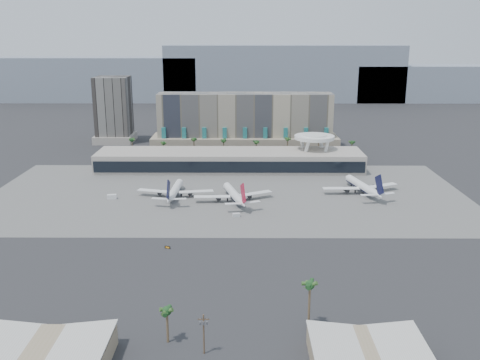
{
  "coord_description": "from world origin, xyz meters",
  "views": [
    {
      "loc": [
        8.75,
        -225.74,
        86.06
      ],
      "look_at": [
        7.11,
        40.0,
        12.21
      ],
      "focal_mm": 40.0,
      "sensor_mm": 36.0,
      "label": 1
    }
  ],
  "objects_px": {
    "airliner_left": "(175,190)",
    "service_vehicle_b": "(236,215)",
    "service_vehicle_a": "(112,197)",
    "airliner_centre": "(234,194)",
    "utility_pole": "(204,331)",
    "taxiway_sign": "(167,247)",
    "airliner_right": "(362,186)"
  },
  "relations": [
    {
      "from": "airliner_right",
      "to": "service_vehicle_a",
      "type": "bearing_deg",
      "value": 171.16
    },
    {
      "from": "service_vehicle_a",
      "to": "airliner_centre",
      "type": "bearing_deg",
      "value": -10.53
    },
    {
      "from": "airliner_centre",
      "to": "airliner_right",
      "type": "relative_size",
      "value": 0.95
    },
    {
      "from": "service_vehicle_a",
      "to": "taxiway_sign",
      "type": "bearing_deg",
      "value": -67.38
    },
    {
      "from": "service_vehicle_a",
      "to": "taxiway_sign",
      "type": "xyz_separation_m",
      "value": [
        38.98,
        -67.56,
        -0.66
      ]
    },
    {
      "from": "airliner_left",
      "to": "service_vehicle_a",
      "type": "relative_size",
      "value": 8.81
    },
    {
      "from": "utility_pole",
      "to": "airliner_right",
      "type": "height_order",
      "value": "airliner_right"
    },
    {
      "from": "utility_pole",
      "to": "service_vehicle_a",
      "type": "height_order",
      "value": "utility_pole"
    },
    {
      "from": "utility_pole",
      "to": "airliner_right",
      "type": "distance_m",
      "value": 171.38
    },
    {
      "from": "airliner_left",
      "to": "airliner_right",
      "type": "relative_size",
      "value": 0.96
    },
    {
      "from": "airliner_centre",
      "to": "service_vehicle_a",
      "type": "xyz_separation_m",
      "value": [
        -65.34,
        3.61,
        -2.62
      ]
    },
    {
      "from": "airliner_left",
      "to": "service_vehicle_b",
      "type": "relative_size",
      "value": 12.19
    },
    {
      "from": "airliner_left",
      "to": "service_vehicle_a",
      "type": "bearing_deg",
      "value": -171.55
    },
    {
      "from": "airliner_left",
      "to": "taxiway_sign",
      "type": "height_order",
      "value": "airliner_left"
    },
    {
      "from": "utility_pole",
      "to": "airliner_centre",
      "type": "relative_size",
      "value": 0.28
    },
    {
      "from": "airliner_left",
      "to": "taxiway_sign",
      "type": "bearing_deg",
      "value": -82.8
    },
    {
      "from": "utility_pole",
      "to": "service_vehicle_a",
      "type": "distance_m",
      "value": 153.98
    },
    {
      "from": "utility_pole",
      "to": "taxiway_sign",
      "type": "height_order",
      "value": "utility_pole"
    },
    {
      "from": "airliner_left",
      "to": "service_vehicle_b",
      "type": "height_order",
      "value": "airliner_left"
    },
    {
      "from": "airliner_left",
      "to": "taxiway_sign",
      "type": "xyz_separation_m",
      "value": [
        5.68,
        -70.96,
        -3.21
      ]
    },
    {
      "from": "service_vehicle_b",
      "to": "airliner_centre",
      "type": "bearing_deg",
      "value": 80.08
    },
    {
      "from": "utility_pole",
      "to": "service_vehicle_a",
      "type": "relative_size",
      "value": 2.45
    },
    {
      "from": "taxiway_sign",
      "to": "airliner_right",
      "type": "bearing_deg",
      "value": 58.49
    },
    {
      "from": "airliner_left",
      "to": "airliner_centre",
      "type": "height_order",
      "value": "airliner_centre"
    },
    {
      "from": "airliner_centre",
      "to": "airliner_right",
      "type": "height_order",
      "value": "airliner_right"
    },
    {
      "from": "airliner_left",
      "to": "taxiway_sign",
      "type": "relative_size",
      "value": 18.18
    },
    {
      "from": "airliner_right",
      "to": "taxiway_sign",
      "type": "xyz_separation_m",
      "value": [
        -96.78,
        -79.0,
        -3.44
      ]
    },
    {
      "from": "taxiway_sign",
      "to": "service_vehicle_a",
      "type": "bearing_deg",
      "value": 139.25
    },
    {
      "from": "service_vehicle_a",
      "to": "taxiway_sign",
      "type": "relative_size",
      "value": 2.06
    },
    {
      "from": "airliner_right",
      "to": "taxiway_sign",
      "type": "distance_m",
      "value": 124.97
    },
    {
      "from": "airliner_left",
      "to": "airliner_centre",
      "type": "bearing_deg",
      "value": -9.71
    },
    {
      "from": "utility_pole",
      "to": "taxiway_sign",
      "type": "relative_size",
      "value": 5.06
    }
  ]
}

